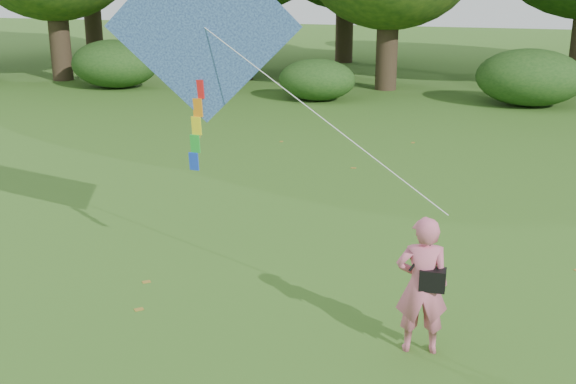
# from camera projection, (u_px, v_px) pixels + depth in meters

# --- Properties ---
(ground) EXTENTS (100.00, 100.00, 0.00)m
(ground) POSITION_uv_depth(u_px,v_px,m) (330.00, 376.00, 8.20)
(ground) COLOR #265114
(ground) RESTS_ON ground
(man_kite_flyer) EXTENTS (0.69, 0.52, 1.71)m
(man_kite_flyer) POSITION_uv_depth(u_px,v_px,m) (422.00, 285.00, 8.49)
(man_kite_flyer) COLOR #CC607B
(man_kite_flyer) RESTS_ON ground
(bystander_left) EXTENTS (1.04, 0.93, 1.76)m
(bystander_left) POSITION_uv_depth(u_px,v_px,m) (221.00, 69.00, 25.97)
(bystander_left) COLOR #292C37
(bystander_left) RESTS_ON ground
(crossbody_bag) EXTENTS (0.43, 0.20, 0.69)m
(crossbody_bag) POSITION_uv_depth(u_px,v_px,m) (432.00, 279.00, 8.40)
(crossbody_bag) COLOR black
(crossbody_bag) RESTS_ON ground
(flying_kite) EXTENTS (4.71, 1.69, 3.34)m
(flying_kite) POSITION_uv_depth(u_px,v_px,m) (203.00, 30.00, 9.64)
(flying_kite) COLOR #23419B
(flying_kite) RESTS_ON ground
(shrub_band) EXTENTS (39.15, 3.22, 1.88)m
(shrub_band) POSITION_uv_depth(u_px,v_px,m) (415.00, 77.00, 24.35)
(shrub_band) COLOR #264919
(shrub_band) RESTS_ON ground
(fallen_leaves) EXTENTS (11.34, 12.67, 0.01)m
(fallen_leaves) POSITION_uv_depth(u_px,v_px,m) (373.00, 211.00, 13.69)
(fallen_leaves) COLOR olive
(fallen_leaves) RESTS_ON ground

